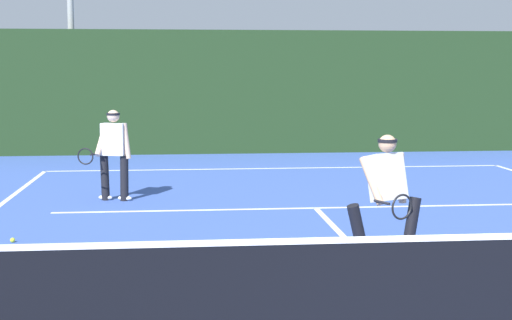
% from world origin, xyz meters
% --- Properties ---
extents(court_line_baseline_far, '(10.82, 0.10, 0.01)m').
position_xyz_m(court_line_baseline_far, '(0.00, 11.59, 0.00)').
color(court_line_baseline_far, white).
rests_on(court_line_baseline_far, ground_plane).
extents(court_line_service, '(8.82, 0.10, 0.01)m').
position_xyz_m(court_line_service, '(0.00, 6.43, 0.00)').
color(court_line_service, white).
rests_on(court_line_service, ground_plane).
extents(court_line_centre, '(0.10, 6.40, 0.01)m').
position_xyz_m(court_line_centre, '(0.00, 3.20, 0.00)').
color(court_line_centre, white).
rests_on(court_line_centre, ground_plane).
extents(tennis_net, '(11.86, 0.09, 1.09)m').
position_xyz_m(tennis_net, '(0.00, 0.00, 0.50)').
color(tennis_net, '#1E4723').
rests_on(tennis_net, ground_plane).
extents(player_near, '(1.07, 1.02, 1.59)m').
position_xyz_m(player_near, '(0.16, 2.63, 0.87)').
color(player_near, black).
rests_on(player_near, ground_plane).
extents(player_far, '(0.91, 0.84, 1.63)m').
position_xyz_m(player_far, '(-3.47, 7.53, 0.90)').
color(player_far, black).
rests_on(player_far, ground_plane).
extents(tennis_ball, '(0.07, 0.07, 0.07)m').
position_xyz_m(tennis_ball, '(-4.57, 4.32, 0.03)').
color(tennis_ball, '#D1E033').
rests_on(tennis_ball, ground_plane).
extents(back_fence_windscreen, '(20.73, 0.12, 3.42)m').
position_xyz_m(back_fence_windscreen, '(0.00, 14.85, 1.71)').
color(back_fence_windscreen, '#1E361A').
rests_on(back_fence_windscreen, ground_plane).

